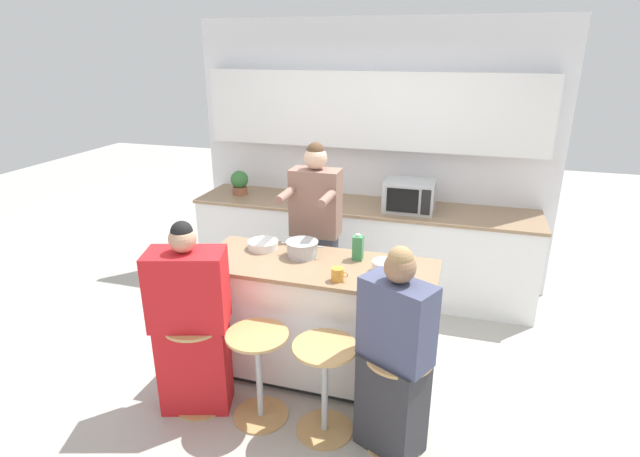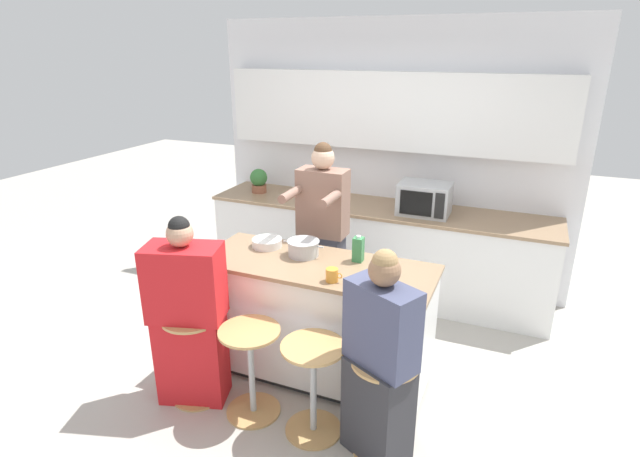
% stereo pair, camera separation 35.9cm
% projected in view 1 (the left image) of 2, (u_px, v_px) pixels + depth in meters
% --- Properties ---
extents(ground_plane, '(16.00, 16.00, 0.00)m').
position_uv_depth(ground_plane, '(318.00, 372.00, 3.95)').
color(ground_plane, '#B2ADA3').
extents(wall_back, '(3.71, 0.22, 2.70)m').
position_uv_depth(wall_back, '(371.00, 138.00, 5.11)').
color(wall_back, white).
rests_on(wall_back, ground_plane).
extents(back_counter, '(3.45, 0.70, 0.92)m').
position_uv_depth(back_counter, '(361.00, 247.00, 5.18)').
color(back_counter, white).
rests_on(back_counter, ground_plane).
extents(kitchen_island, '(1.74, 0.68, 0.94)m').
position_uv_depth(kitchen_island, '(317.00, 319.00, 3.78)').
color(kitchen_island, black).
rests_on(kitchen_island, ground_plane).
extents(bar_stool_leftmost, '(0.42, 0.42, 0.66)m').
position_uv_depth(bar_stool_leftmost, '(197.00, 357.00, 3.47)').
color(bar_stool_leftmost, tan).
rests_on(bar_stool_leftmost, ground_plane).
extents(bar_stool_center_left, '(0.42, 0.42, 0.66)m').
position_uv_depth(bar_stool_center_left, '(259.00, 369.00, 3.34)').
color(bar_stool_center_left, tan).
rests_on(bar_stool_center_left, ground_plane).
extents(bar_stool_center_right, '(0.42, 0.42, 0.66)m').
position_uv_depth(bar_stool_center_right, '(325.00, 382.00, 3.22)').
color(bar_stool_center_right, tan).
rests_on(bar_stool_center_right, ground_plane).
extents(bar_stool_rightmost, '(0.42, 0.42, 0.66)m').
position_uv_depth(bar_stool_rightmost, '(397.00, 393.00, 3.11)').
color(bar_stool_rightmost, tan).
rests_on(bar_stool_rightmost, ground_plane).
extents(person_cooking, '(0.41, 0.53, 1.71)m').
position_uv_depth(person_cooking, '(316.00, 243.00, 4.23)').
color(person_cooking, '#383842').
rests_on(person_cooking, ground_plane).
extents(person_wrapped_blanket, '(0.57, 0.42, 1.40)m').
position_uv_depth(person_wrapped_blanket, '(191.00, 325.00, 3.37)').
color(person_wrapped_blanket, red).
rests_on(person_wrapped_blanket, ground_plane).
extents(person_seated_near, '(0.49, 0.41, 1.39)m').
position_uv_depth(person_seated_near, '(394.00, 363.00, 3.00)').
color(person_seated_near, '#333338').
rests_on(person_seated_near, ground_plane).
extents(cooking_pot, '(0.33, 0.24, 0.12)m').
position_uv_depth(cooking_pot, '(302.00, 249.00, 3.74)').
color(cooking_pot, '#B7BABC').
rests_on(cooking_pot, kitchen_island).
extents(fruit_bowl, '(0.24, 0.24, 0.06)m').
position_uv_depth(fruit_bowl, '(263.00, 245.00, 3.88)').
color(fruit_bowl, white).
rests_on(fruit_bowl, kitchen_island).
extents(mixing_bowl_steel, '(0.18, 0.18, 0.08)m').
position_uv_depth(mixing_bowl_steel, '(385.00, 267.00, 3.48)').
color(mixing_bowl_steel, silver).
rests_on(mixing_bowl_steel, kitchen_island).
extents(coffee_cup_near, '(0.12, 0.08, 0.09)m').
position_uv_depth(coffee_cup_near, '(338.00, 274.00, 3.35)').
color(coffee_cup_near, orange).
rests_on(coffee_cup_near, kitchen_island).
extents(juice_carton, '(0.07, 0.07, 0.20)m').
position_uv_depth(juice_carton, '(358.00, 248.00, 3.67)').
color(juice_carton, '#38844C').
rests_on(juice_carton, kitchen_island).
extents(microwave, '(0.48, 0.36, 0.30)m').
position_uv_depth(microwave, '(409.00, 196.00, 4.80)').
color(microwave, '#B2B5B7').
rests_on(microwave, back_counter).
extents(potted_plant, '(0.19, 0.19, 0.26)m').
position_uv_depth(potted_plant, '(240.00, 182.00, 5.34)').
color(potted_plant, '#93563D').
rests_on(potted_plant, back_counter).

